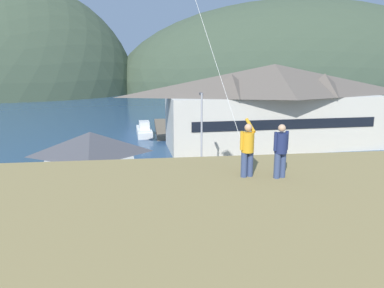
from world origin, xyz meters
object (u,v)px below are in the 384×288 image
(parked_car_front_row_red, at_px, (302,204))
(parking_light_pole, at_px, (202,130))
(person_kite_flyer, at_px, (247,148))
(wharf_dock, at_px, (166,128))
(parked_car_mid_row_far, at_px, (169,214))
(harbor_lodge, at_px, (273,104))
(parked_car_lone_by_shed, at_px, (270,179))
(person_companion, at_px, (281,149))
(parked_car_front_row_end, at_px, (181,179))
(parked_car_front_row_silver, at_px, (338,173))
(parked_car_back_row_left, at_px, (30,216))
(storage_shed_near_lot, at_px, (92,164))
(parked_car_mid_row_center, at_px, (11,185))
(moored_boat_wharfside, at_px, (144,131))

(parked_car_front_row_red, height_order, parking_light_pole, parking_light_pole)
(parking_light_pole, height_order, person_kite_flyer, person_kite_flyer)
(wharf_dock, distance_m, parked_car_mid_row_far, 34.02)
(harbor_lodge, xyz_separation_m, parking_light_pole, (-10.53, -11.31, -0.91))
(parked_car_lone_by_shed, distance_m, person_companion, 17.79)
(parked_car_front_row_end, xyz_separation_m, person_companion, (1.64, -16.50, 6.34))
(parking_light_pole, relative_size, person_companion, 4.33)
(parked_car_front_row_silver, distance_m, parked_car_back_row_left, 23.79)
(parked_car_front_row_red, distance_m, person_companion, 13.40)
(parking_light_pole, distance_m, person_kite_flyer, 19.77)
(parked_car_front_row_end, bearing_deg, storage_shed_near_lot, -178.97)
(harbor_lodge, distance_m, parked_car_mid_row_center, 29.62)
(parked_car_mid_row_center, distance_m, person_kite_flyer, 22.37)
(parking_light_pole, bearing_deg, parked_car_mid_row_far, -109.93)
(parked_car_front_row_silver, xyz_separation_m, parking_light_pole, (-11.19, 3.22, 3.35))
(parking_light_pole, relative_size, person_kite_flyer, 4.06)
(moored_boat_wharfside, bearing_deg, wharf_dock, 46.85)
(parked_car_mid_row_far, distance_m, parked_car_mid_row_center, 13.48)
(parked_car_mid_row_far, height_order, parked_car_front_row_silver, same)
(wharf_dock, relative_size, parked_car_front_row_red, 3.58)
(parked_car_front_row_end, relative_size, parked_car_back_row_left, 0.97)
(parking_light_pole, bearing_deg, person_kite_flyer, -94.54)
(parked_car_front_row_silver, distance_m, parking_light_pole, 12.12)
(parked_car_mid_row_far, height_order, parked_car_back_row_left, same)
(harbor_lodge, height_order, parked_car_lone_by_shed, harbor_lodge)
(harbor_lodge, xyz_separation_m, parked_car_mid_row_far, (-14.08, -21.11, -4.26))
(storage_shed_near_lot, relative_size, parking_light_pole, 0.95)
(parked_car_front_row_red, distance_m, parked_car_lone_by_shed, 5.39)
(parked_car_front_row_red, relative_size, parking_light_pole, 0.57)
(parked_car_front_row_silver, bearing_deg, parked_car_back_row_left, -165.61)
(parked_car_front_row_red, relative_size, parked_car_mid_row_center, 0.99)
(parked_car_back_row_left, bearing_deg, parked_car_mid_row_center, 117.52)
(moored_boat_wharfside, relative_size, parked_car_mid_row_far, 1.50)
(wharf_dock, height_order, parking_light_pole, parking_light_pole)
(moored_boat_wharfside, bearing_deg, person_kite_flyer, -84.92)
(parked_car_front_row_red, bearing_deg, wharf_dock, 101.76)
(parking_light_pole, height_order, person_companion, person_companion)
(parked_car_back_row_left, height_order, parking_light_pole, parking_light_pole)
(wharf_dock, relative_size, parking_light_pole, 2.05)
(parked_car_mid_row_center, xyz_separation_m, person_kite_flyer, (13.57, -16.61, 6.36))
(person_companion, bearing_deg, harbor_lodge, 70.39)
(parked_car_back_row_left, bearing_deg, parking_light_pole, 37.59)
(parked_car_lone_by_shed, bearing_deg, harbor_lodge, 70.04)
(parked_car_lone_by_shed, distance_m, parked_car_mid_row_center, 20.11)
(parked_car_mid_row_far, bearing_deg, moored_boat_wharfside, 92.94)
(wharf_dock, height_order, parked_car_mid_row_far, parked_car_mid_row_far)
(parked_car_front_row_silver, relative_size, parking_light_pole, 0.58)
(storage_shed_near_lot, relative_size, parked_car_back_row_left, 1.64)
(parked_car_front_row_silver, bearing_deg, harbor_lodge, 92.60)
(parked_car_mid_row_center, bearing_deg, parked_car_mid_row_far, -30.90)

